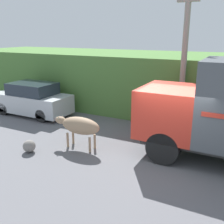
% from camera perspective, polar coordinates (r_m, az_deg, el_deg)
% --- Properties ---
extents(ground_plane, '(60.00, 60.00, 0.00)m').
position_cam_1_polar(ground_plane, '(9.56, 12.77, -10.33)').
color(ground_plane, slate).
extents(hillside_embankment, '(32.00, 6.15, 3.17)m').
position_cam_1_polar(hillside_embankment, '(15.19, 19.54, 5.52)').
color(hillside_embankment, '#4C7A38').
rests_on(hillside_embankment, ground_plane).
extents(building_backdrop, '(5.85, 2.70, 2.98)m').
position_cam_1_polar(building_backdrop, '(14.80, 3.73, 5.85)').
color(building_backdrop, '#8CC69E').
rests_on(building_backdrop, ground_plane).
extents(brown_cow, '(2.00, 0.66, 1.24)m').
position_cam_1_polar(brown_cow, '(10.10, -7.09, -2.99)').
color(brown_cow, '#9E7F60').
rests_on(brown_cow, ground_plane).
extents(parked_suv, '(4.33, 1.82, 1.76)m').
position_cam_1_polar(parked_suv, '(14.89, -16.99, 2.61)').
color(parked_suv, silver).
rests_on(parked_suv, ground_plane).
extents(pedestrian_on_hill, '(0.47, 0.47, 1.58)m').
position_cam_1_polar(pedestrian_on_hill, '(12.57, 7.81, 0.74)').
color(pedestrian_on_hill, '#38332D').
rests_on(pedestrian_on_hill, ground_plane).
extents(utility_pole, '(0.90, 0.24, 6.31)m').
position_cam_1_polar(utility_pole, '(11.81, 15.40, 11.19)').
color(utility_pole, gray).
rests_on(utility_pole, ground_plane).
extents(roadside_rock, '(0.47, 0.47, 0.47)m').
position_cam_1_polar(roadside_rock, '(10.37, -17.58, -7.09)').
color(roadside_rock, gray).
rests_on(roadside_rock, ground_plane).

